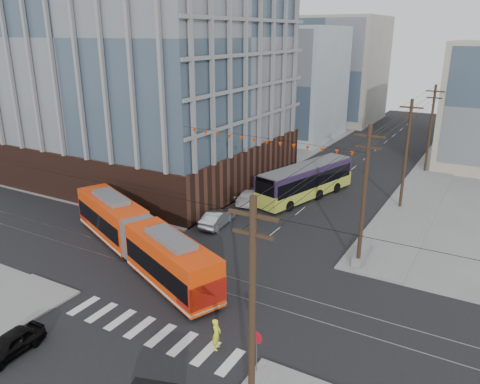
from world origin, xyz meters
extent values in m
plane|color=slate|center=(0.00, 0.00, 0.00)|extent=(160.00, 160.00, 0.00)
cube|color=#381E16|center=(-22.00, 23.00, 14.30)|extent=(30.00, 25.00, 28.60)
cube|color=#8C99A5|center=(-17.00, 52.00, 9.00)|extent=(18.00, 16.00, 18.00)
cube|color=gray|center=(-14.00, 72.00, 10.00)|extent=(16.00, 18.00, 20.00)
cylinder|color=black|center=(8.50, -6.00, 5.50)|extent=(0.30, 0.30, 11.00)
cylinder|color=black|center=(8.50, 56.00, 5.50)|extent=(0.30, 0.30, 11.00)
imported|color=black|center=(-5.31, -8.43, 0.66)|extent=(1.68, 3.93, 1.32)
imported|color=#979FA7|center=(-5.18, 12.70, 0.74)|extent=(1.93, 4.61, 1.48)
imported|color=silver|center=(-5.51, 19.63, 0.70)|extent=(2.67, 5.08, 1.41)
imported|color=slate|center=(-5.44, 23.30, 0.69)|extent=(2.88, 5.21, 1.38)
imported|color=yellow|center=(4.31, -2.36, 0.95)|extent=(0.61, 0.78, 1.90)
cube|color=slate|center=(8.30, 12.89, 0.44)|extent=(1.20, 4.43, 0.88)
camera|label=1|loc=(16.46, -20.99, 16.95)|focal=35.00mm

